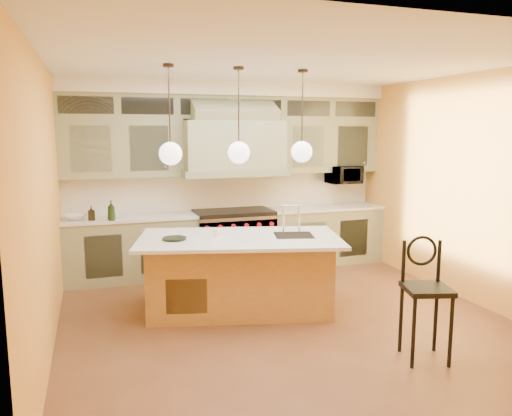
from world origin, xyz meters
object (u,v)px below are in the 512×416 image
object	(u,v)px
kitchen_island	(240,272)
counter_stool	(426,291)
range	(234,240)
microwave	(344,175)

from	to	relation	value
kitchen_island	counter_stool	distance (m)	2.24
range	microwave	xyz separation A→B (m)	(1.95, 0.11, 0.96)
range	microwave	size ratio (longest dim) A/B	2.21
range	counter_stool	distance (m)	3.63
kitchen_island	microwave	bearing A→B (deg)	51.65
kitchen_island	range	bearing A→B (deg)	90.98
range	kitchen_island	xyz separation A→B (m)	(-0.40, -1.70, -0.01)
range	counter_stool	bearing A→B (deg)	-75.50
counter_stool	kitchen_island	bearing A→B (deg)	141.27
range	kitchen_island	size ratio (longest dim) A/B	0.46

